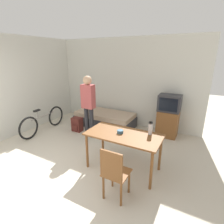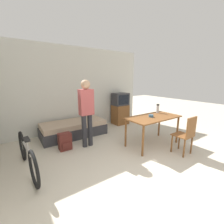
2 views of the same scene
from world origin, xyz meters
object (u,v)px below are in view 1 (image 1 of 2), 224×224
Objects in this scene: daybed at (105,119)px; mate_bowl at (120,132)px; tv at (168,116)px; backpack at (77,124)px; bicycle at (43,121)px; person_standing at (88,102)px; thermos_flask at (150,128)px; wooden_chair at (114,172)px; dining_table at (123,138)px.

mate_bowl is (1.40, -1.77, 0.57)m from daybed.
tv reaches higher than backpack.
bicycle is 1.58m from person_standing.
daybed is 1.97m from tv.
tv reaches higher than thermos_flask.
tv is 2.22m from person_standing.
person_standing is 6.85× the size of thermos_flask.
person_standing reaches higher than wooden_chair.
backpack is (0.85, 0.49, -0.12)m from bicycle.
thermos_flask reaches higher than dining_table.
wooden_chair is at bearing -39.21° from backpack.
thermos_flask is at bearing 77.19° from wooden_chair.
wooden_chair is (1.69, -2.56, 0.28)m from daybed.
person_standing reaches higher than daybed.
person_standing is (1.39, 0.37, 0.66)m from bicycle.
mate_bowl is at bearing -10.35° from bicycle.
dining_table is (-0.45, -1.97, 0.09)m from tv.
mate_bowl is at bearing -104.96° from tv.
tv reaches higher than bicycle.
wooden_chair is at bearing -74.89° from dining_table.
wooden_chair is 2.40m from person_standing.
thermos_flask is at bearing -38.94° from daybed.
tv reaches higher than mate_bowl.
daybed is 2.56m from thermos_flask.
wooden_chair is at bearing -23.09° from bicycle.
daybed is 1.18m from person_standing.
bicycle is at bearing -149.70° from backpack.
tv is 4.79× the size of thermos_flask.
thermos_flask is 0.59× the size of backpack.
thermos_flask is at bearing 23.02° from mate_bowl.
daybed is at bearing 141.06° from thermos_flask.
daybed is at bearing -174.33° from tv.
daybed is at bearing 128.30° from mate_bowl.
bicycle is 2.84m from mate_bowl.
thermos_flask is (-0.00, -1.74, 0.32)m from tv.
mate_bowl is (-0.52, -1.96, 0.21)m from tv.
tv is 0.69× the size of bicycle.
backpack is at bearing 166.92° from person_standing.
wooden_chair is 1.11m from thermos_flask.
mate_bowl is (-0.52, -0.22, -0.11)m from thermos_flask.
mate_bowl reaches higher than daybed.
backpack is (-1.98, 1.01, -0.47)m from dining_table.
thermos_flask is 0.57m from mate_bowl.
wooden_chair is 3.31m from bicycle.
person_standing is (-1.65, 1.67, 0.48)m from wooden_chair.
mate_bowl is 0.29× the size of backpack.
tv is at bearing 29.96° from person_standing.
backpack is at bearing -123.47° from daybed.
person_standing reaches higher than mate_bowl.
wooden_chair reaches higher than bicycle.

